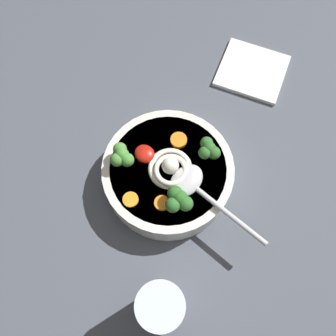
{
  "coord_description": "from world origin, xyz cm",
  "views": [
    {
      "loc": [
        18.27,
        -12.7,
        63.85
      ],
      "look_at": [
        2.78,
        2.76,
        9.17
      ],
      "focal_mm": 39.9,
      "sensor_mm": 36.0,
      "label": 1
    }
  ],
  "objects_px": {
    "soup_bowl": "(168,174)",
    "drinking_glass": "(161,307)",
    "folded_napkin": "(252,71)",
    "soup_spoon": "(193,186)",
    "noodle_pile": "(170,168)"
  },
  "relations": [
    {
      "from": "soup_bowl",
      "to": "drinking_glass",
      "type": "height_order",
      "value": "drinking_glass"
    },
    {
      "from": "soup_bowl",
      "to": "folded_napkin",
      "type": "relative_size",
      "value": 1.72
    },
    {
      "from": "drinking_glass",
      "to": "soup_spoon",
      "type": "bearing_deg",
      "value": 119.52
    },
    {
      "from": "soup_spoon",
      "to": "folded_napkin",
      "type": "height_order",
      "value": "soup_spoon"
    },
    {
      "from": "soup_bowl",
      "to": "noodle_pile",
      "type": "height_order",
      "value": "noodle_pile"
    },
    {
      "from": "folded_napkin",
      "to": "soup_bowl",
      "type": "bearing_deg",
      "value": -81.1
    },
    {
      "from": "noodle_pile",
      "to": "soup_spoon",
      "type": "distance_m",
      "value": 0.05
    },
    {
      "from": "soup_bowl",
      "to": "drinking_glass",
      "type": "bearing_deg",
      "value": -47.62
    },
    {
      "from": "soup_bowl",
      "to": "drinking_glass",
      "type": "xyz_separation_m",
      "value": [
        0.14,
        -0.15,
        0.03
      ]
    },
    {
      "from": "drinking_glass",
      "to": "noodle_pile",
      "type": "bearing_deg",
      "value": 131.25
    },
    {
      "from": "soup_bowl",
      "to": "drinking_glass",
      "type": "relative_size",
      "value": 1.7
    },
    {
      "from": "soup_spoon",
      "to": "folded_napkin",
      "type": "xyz_separation_m",
      "value": [
        -0.09,
        0.27,
        -0.06
      ]
    },
    {
      "from": "soup_bowl",
      "to": "soup_spoon",
      "type": "distance_m",
      "value": 0.06
    },
    {
      "from": "soup_bowl",
      "to": "folded_napkin",
      "type": "distance_m",
      "value": 0.28
    },
    {
      "from": "folded_napkin",
      "to": "noodle_pile",
      "type": "bearing_deg",
      "value": -79.92
    }
  ]
}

